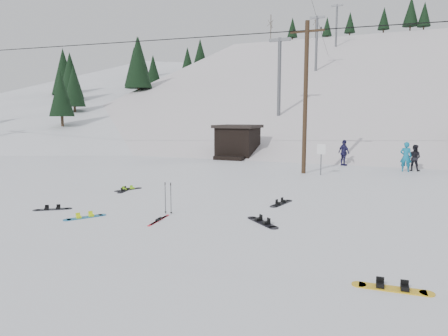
% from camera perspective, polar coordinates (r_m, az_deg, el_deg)
% --- Properties ---
extents(ground, '(200.00, 200.00, 0.00)m').
position_cam_1_polar(ground, '(12.79, -11.14, -8.49)').
color(ground, white).
rests_on(ground, ground).
extents(ski_slope, '(60.00, 85.24, 65.97)m').
position_cam_1_polar(ski_slope, '(67.32, 16.54, -6.16)').
color(ski_slope, silver).
rests_on(ski_slope, ground).
extents(ridge_left, '(47.54, 95.03, 58.38)m').
position_cam_1_polar(ridge_left, '(73.73, -13.22, -4.08)').
color(ridge_left, white).
rests_on(ridge_left, ground).
extents(treeline_left, '(20.00, 64.00, 10.00)m').
position_cam_1_polar(treeline_left, '(64.84, -16.25, 4.08)').
color(treeline_left, black).
rests_on(treeline_left, ground).
extents(treeline_crest, '(50.00, 6.00, 10.00)m').
position_cam_1_polar(treeline_crest, '(96.46, 18.93, 4.98)').
color(treeline_crest, black).
rests_on(treeline_crest, ski_slope).
extents(utility_pole, '(2.00, 0.26, 9.00)m').
position_cam_1_polar(utility_pole, '(24.68, 11.56, 10.09)').
color(utility_pole, '#3A2819').
rests_on(utility_pole, ground).
extents(trail_sign, '(0.50, 0.09, 1.85)m').
position_cam_1_polar(trail_sign, '(24.13, 13.71, 1.99)').
color(trail_sign, '#595B60').
rests_on(trail_sign, ground).
extents(lift_hut, '(3.40, 4.10, 2.75)m').
position_cam_1_polar(lift_hut, '(33.37, 1.96, 3.81)').
color(lift_hut, black).
rests_on(lift_hut, ground).
extents(lift_tower_near, '(2.20, 0.36, 8.00)m').
position_cam_1_polar(lift_tower_near, '(41.84, 7.91, 13.39)').
color(lift_tower_near, '#595B60').
rests_on(lift_tower_near, ski_slope).
extents(lift_tower_mid, '(2.20, 0.36, 8.00)m').
position_cam_1_polar(lift_tower_mid, '(62.10, 13.09, 17.35)').
color(lift_tower_mid, '#595B60').
rests_on(lift_tower_mid, ski_slope).
extents(lift_tower_far, '(2.20, 0.36, 8.00)m').
position_cam_1_polar(lift_tower_far, '(82.74, 15.78, 19.30)').
color(lift_tower_far, '#595B60').
rests_on(lift_tower_far, ski_slope).
extents(hero_snowboard, '(0.91, 1.27, 0.10)m').
position_cam_1_polar(hero_snowboard, '(14.64, -19.25, -6.62)').
color(hero_snowboard, '#196FA3').
rests_on(hero_snowboard, ground).
extents(hero_skis, '(0.25, 1.51, 0.08)m').
position_cam_1_polar(hero_skis, '(13.66, -9.29, -7.32)').
color(hero_skis, red).
rests_on(hero_skis, ground).
extents(ski_poles, '(0.31, 0.08, 1.14)m').
position_cam_1_polar(ski_poles, '(14.40, -7.99, -4.23)').
color(ski_poles, black).
rests_on(ski_poles, ground).
extents(board_scatter_a, '(1.16, 0.93, 0.10)m').
position_cam_1_polar(board_scatter_a, '(16.31, -23.30, -5.40)').
color(board_scatter_a, black).
rests_on(board_scatter_a, ground).
extents(board_scatter_b, '(0.51, 1.35, 0.10)m').
position_cam_1_polar(board_scatter_b, '(19.29, -13.95, -3.09)').
color(board_scatter_b, black).
rests_on(board_scatter_b, ground).
extents(board_scatter_c, '(0.73, 1.35, 0.10)m').
position_cam_1_polar(board_scatter_c, '(19.48, -13.51, -2.97)').
color(board_scatter_c, black).
rests_on(board_scatter_c, ground).
extents(board_scatter_d, '(1.34, 1.22, 0.12)m').
position_cam_1_polar(board_scatter_d, '(13.24, 5.51, -7.70)').
color(board_scatter_d, black).
rests_on(board_scatter_d, ground).
extents(board_scatter_e, '(1.57, 0.37, 0.11)m').
position_cam_1_polar(board_scatter_e, '(9.07, 22.90, -15.54)').
color(board_scatter_e, yellow).
rests_on(board_scatter_e, ground).
extents(board_scatter_f, '(0.57, 1.60, 0.11)m').
position_cam_1_polar(board_scatter_f, '(16.13, 8.19, -4.98)').
color(board_scatter_f, black).
rests_on(board_scatter_f, ground).
extents(skier_teal, '(0.73, 0.52, 1.88)m').
position_cam_1_polar(skier_teal, '(27.49, 24.54, 1.47)').
color(skier_teal, '#0E6C92').
rests_on(skier_teal, ground).
extents(skier_dark, '(0.97, 0.85, 1.68)m').
position_cam_1_polar(skier_dark, '(28.13, 25.54, 1.33)').
color(skier_dark, black).
rests_on(skier_dark, ground).
extents(skier_navy, '(1.08, 1.06, 1.83)m').
position_cam_1_polar(skier_navy, '(29.27, 16.76, 2.10)').
color(skier_navy, '#1F1D48').
rests_on(skier_navy, ground).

